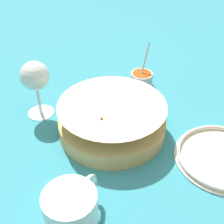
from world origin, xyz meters
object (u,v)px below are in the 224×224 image
at_px(food_basket, 112,120).
at_px(beer_mug, 72,213).
at_px(sauce_cup, 142,79).
at_px(wine_glass, 35,78).
at_px(side_plate, 222,157).

relative_size(food_basket, beer_mug, 1.98).
distance_m(food_basket, sauce_cup, 0.22).
xyz_separation_m(wine_glass, side_plate, (0.06, -0.45, -0.10)).
relative_size(sauce_cup, wine_glass, 0.81).
distance_m(food_basket, wine_glass, 0.21).
xyz_separation_m(sauce_cup, wine_glass, (-0.24, 0.17, 0.08)).
height_order(food_basket, sauce_cup, sauce_cup).
bearing_deg(beer_mug, food_basket, 13.50).
bearing_deg(beer_mug, wine_glass, 47.76).
height_order(food_basket, side_plate, food_basket).
xyz_separation_m(sauce_cup, beer_mug, (-0.48, -0.08, 0.02)).
relative_size(wine_glass, beer_mug, 1.16).
bearing_deg(food_basket, beer_mug, -166.50).
bearing_deg(food_basket, sauce_cup, 5.50).
bearing_deg(sauce_cup, food_basket, -174.50).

